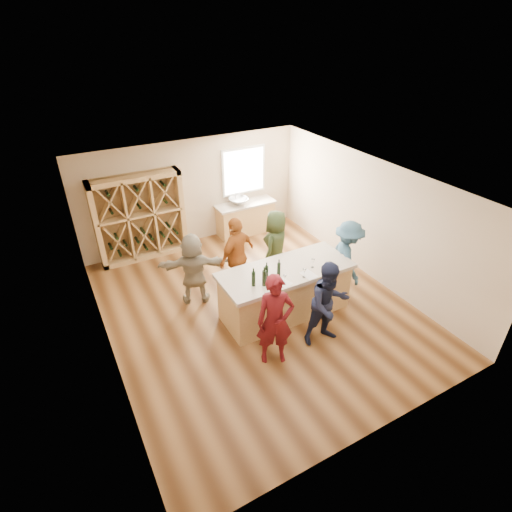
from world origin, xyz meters
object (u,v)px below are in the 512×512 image
wine_bottle_e (279,269)px  person_far_right (276,246)px  person_far_mid (237,256)px  person_near_left (275,321)px  wine_rack (140,218)px  person_server (347,259)px  wine_bottle_b (264,278)px  person_far_left (193,269)px  sink (239,201)px  wine_bottle_c (267,273)px  wine_bottle_a (253,279)px  person_near_right (329,304)px  tasting_counter_base (285,293)px

wine_bottle_e → person_far_right: 1.59m
wine_bottle_e → person_far_mid: 1.37m
wine_bottle_e → person_near_left: 1.17m
wine_rack → person_far_right: wine_rack is taller
person_server → wine_bottle_b: bearing=115.6°
person_server → person_far_left: size_ratio=1.08×
sink → wine_bottle_c: (-1.27, -3.73, 0.21)m
wine_bottle_a → person_far_mid: person_far_mid is taller
person_near_right → person_far_mid: person_far_mid is taller
wine_bottle_a → person_server: bearing=4.0°
wine_bottle_b → person_near_right: bearing=-42.0°
wine_rack → person_far_right: (2.45, -2.47, -0.24)m
wine_rack → tasting_counter_base: size_ratio=0.85×
tasting_counter_base → wine_bottle_e: (-0.25, -0.12, 0.72)m
wine_bottle_a → person_server: size_ratio=0.17×
sink → person_far_right: bearing=-96.0°
sink → wine_bottle_e: 3.88m
tasting_counter_base → person_server: 1.60m
wine_bottle_b → person_far_left: person_far_left is taller
person_near_right → wine_bottle_b: bearing=144.3°
person_server → person_far_left: person_server is taller
wine_bottle_a → wine_rack: bearing=105.9°
wine_bottle_c → person_far_left: bearing=124.8°
tasting_counter_base → person_server: person_server is taller
person_near_left → person_far_right: size_ratio=1.04×
wine_bottle_b → person_far_left: size_ratio=0.20×
person_far_mid → sink: bearing=-142.2°
sink → person_far_left: size_ratio=0.33×
person_far_mid → person_far_right: (1.01, 0.04, -0.05)m
wine_rack → tasting_counter_base: wine_rack is taller
sink → wine_bottle_a: 4.14m
wine_rack → person_far_left: (0.46, -2.40, -0.29)m
wine_bottle_a → person_near_right: 1.45m
person_near_left → wine_bottle_b: bearing=95.6°
wine_bottle_e → person_near_right: bearing=-63.2°
wine_bottle_c → sink: bearing=71.2°
sink → person_far_right: 2.41m
person_near_left → person_far_mid: 2.27m
tasting_counter_base → person_near_left: bearing=-130.1°
person_near_right → sink: bearing=90.1°
sink → wine_bottle_b: (-1.42, -3.90, 0.23)m
person_near_right → person_far_left: bearing=132.3°
person_near_right → person_server: person_server is taller
person_far_right → person_far_left: size_ratio=1.06×
person_near_left → wine_bottle_a: bearing=108.6°
tasting_counter_base → person_far_right: size_ratio=1.52×
wine_bottle_b → person_far_mid: bearing=83.9°
tasting_counter_base → person_far_mid: 1.35m
person_server → person_near_left: bearing=131.9°
person_server → person_far_left: (-3.04, 1.31, -0.06)m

